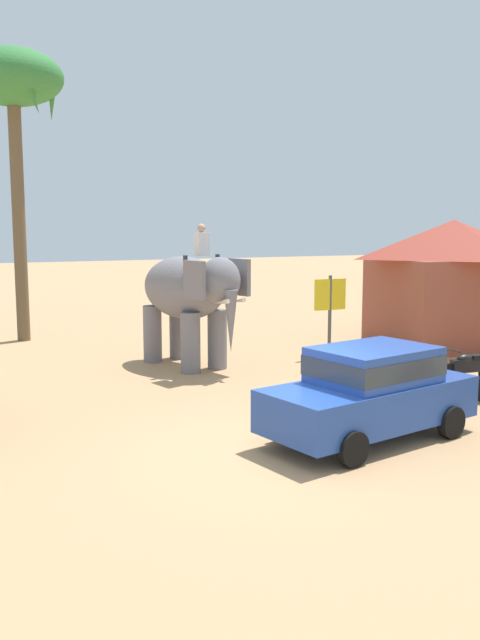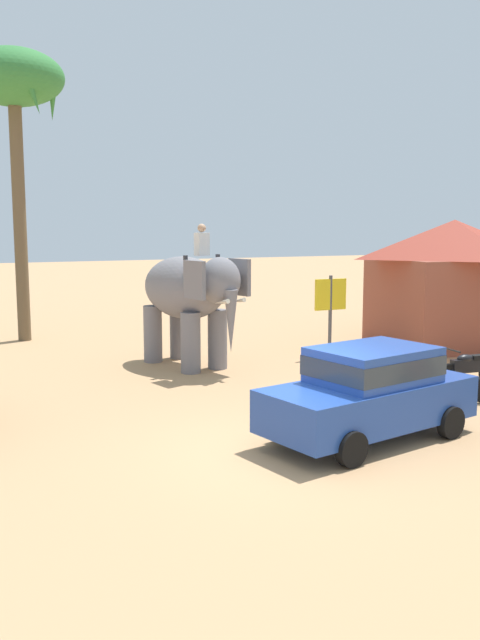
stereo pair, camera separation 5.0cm
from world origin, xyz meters
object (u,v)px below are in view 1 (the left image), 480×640
at_px(elephant_with_mahout, 189,294).
at_px(palm_tree_behind_elephant, 13,88).
at_px(signboard_yellow, 330,300).
at_px(car_sedan_foreground, 371,389).
at_px(motorcycle_far_in_row, 469,368).
at_px(roadside_hut, 452,279).

bearing_deg(elephant_with_mahout, palm_tree_behind_elephant, 120.55).
bearing_deg(palm_tree_behind_elephant, signboard_yellow, -40.04).
height_order(car_sedan_foreground, palm_tree_behind_elephant, palm_tree_behind_elephant).
relative_size(car_sedan_foreground, motorcycle_far_in_row, 2.43).
xyz_separation_m(motorcycle_far_in_row, signboard_yellow, (-1.21, 4.51, 1.22)).
bearing_deg(motorcycle_far_in_row, roadside_hut, 54.32).
distance_m(car_sedan_foreground, palm_tree_behind_elephant, 16.07).
bearing_deg(motorcycle_far_in_row, palm_tree_behind_elephant, 129.20).
height_order(roadside_hut, signboard_yellow, roadside_hut).
xyz_separation_m(elephant_with_mahout, signboard_yellow, (4.19, -0.39, -0.30)).
distance_m(car_sedan_foreground, motorcycle_far_in_row, 5.19).
bearing_deg(car_sedan_foreground, palm_tree_behind_elephant, 108.46).
distance_m(elephant_with_mahout, motorcycle_far_in_row, 7.44).
relative_size(car_sedan_foreground, elephant_with_mahout, 1.09).
height_order(elephant_with_mahout, signboard_yellow, elephant_with_mahout).
height_order(car_sedan_foreground, motorcycle_far_in_row, car_sedan_foreground).
relative_size(elephant_with_mahout, roadside_hut, 0.75).
relative_size(elephant_with_mahout, signboard_yellow, 1.67).
bearing_deg(signboard_yellow, palm_tree_behind_elephant, 139.96).
relative_size(palm_tree_behind_elephant, signboard_yellow, 3.91).
xyz_separation_m(palm_tree_behind_elephant, signboard_yellow, (7.86, -6.60, -6.47)).
xyz_separation_m(motorcycle_far_in_row, palm_tree_behind_elephant, (-9.07, 11.11, 7.70)).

